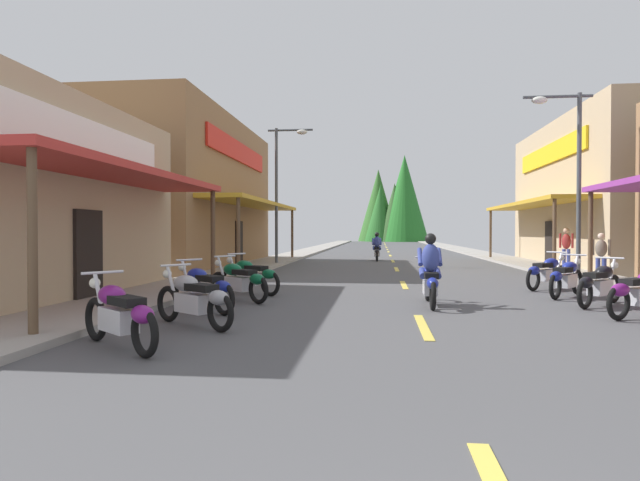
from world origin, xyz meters
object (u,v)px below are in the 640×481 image
(motorcycle_parked_left_1, at_px, (194,298))
(rider_cruising_lead, at_px, (430,276))
(streetlamp_right, at_px, (568,158))
(motorcycle_parked_right_6, at_px, (547,272))
(motorcycle_parked_left_2, at_px, (203,287))
(pedestrian_by_shop, at_px, (601,253))
(rider_cruising_trailing, at_px, (377,249))
(motorcycle_parked_right_5, at_px, (566,277))
(pedestrian_browsing, at_px, (566,246))
(motorcycle_parked_left_0, at_px, (119,313))
(motorcycle_parked_left_4, at_px, (250,275))
(motorcycle_parked_left_3, at_px, (239,280))
(streetlamp_left, at_px, (283,177))
(motorcycle_parked_right_4, at_px, (599,283))

(motorcycle_parked_left_1, xyz_separation_m, rider_cruising_lead, (4.20, 3.02, 0.17))
(streetlamp_right, bearing_deg, motorcycle_parked_right_6, -119.01)
(motorcycle_parked_left_2, bearing_deg, motorcycle_parked_left_1, 142.30)
(motorcycle_parked_left_2, distance_m, pedestrian_by_shop, 13.32)
(rider_cruising_trailing, bearing_deg, motorcycle_parked_left_1, 170.25)
(motorcycle_parked_left_2, height_order, rider_cruising_trailing, rider_cruising_trailing)
(motorcycle_parked_right_5, height_order, rider_cruising_trailing, rider_cruising_trailing)
(motorcycle_parked_right_5, xyz_separation_m, motorcycle_parked_right_6, (0.08, 1.76, 0.00))
(streetlamp_right, xyz_separation_m, motorcycle_parked_right_6, (-1.38, -2.49, -3.46))
(rider_cruising_trailing, distance_m, pedestrian_browsing, 10.11)
(motorcycle_parked_left_0, height_order, motorcycle_parked_left_4, same)
(motorcycle_parked_left_4, bearing_deg, streetlamp_right, -120.55)
(motorcycle_parked_left_0, bearing_deg, rider_cruising_lead, -95.59)
(motorcycle_parked_left_0, bearing_deg, motorcycle_parked_left_3, -54.91)
(motorcycle_parked_left_0, relative_size, motorcycle_parked_left_2, 1.00)
(streetlamp_left, bearing_deg, motorcycle_parked_left_1, -84.90)
(motorcycle_parked_right_6, distance_m, motorcycle_parked_left_4, 8.16)
(motorcycle_parked_left_1, distance_m, pedestrian_browsing, 17.70)
(motorcycle_parked_left_1, bearing_deg, rider_cruising_trailing, -62.65)
(streetlamp_right, bearing_deg, motorcycle_parked_left_0, -131.11)
(pedestrian_browsing, bearing_deg, motorcycle_parked_right_6, -165.10)
(motorcycle_parked_right_5, xyz_separation_m, pedestrian_browsing, (3.07, 9.14, 0.54))
(streetlamp_left, height_order, motorcycle_parked_right_4, streetlamp_left)
(streetlamp_right, xyz_separation_m, motorcycle_parked_right_5, (-1.46, -4.24, -3.46))
(motorcycle_parked_left_3, height_order, motorcycle_parked_left_4, same)
(motorcycle_parked_left_1, xyz_separation_m, rider_cruising_trailing, (2.98, 20.56, 0.17))
(motorcycle_parked_right_4, relative_size, motorcycle_parked_right_5, 0.93)
(motorcycle_parked_right_6, distance_m, motorcycle_parked_left_3, 8.55)
(motorcycle_parked_right_5, bearing_deg, streetlamp_right, 18.40)
(motorcycle_parked_left_3, bearing_deg, pedestrian_browsing, -97.30)
(motorcycle_parked_right_6, relative_size, motorcycle_parked_left_2, 0.92)
(motorcycle_parked_right_6, bearing_deg, rider_cruising_trailing, 64.08)
(motorcycle_parked_left_4, distance_m, pedestrian_by_shop, 11.58)
(streetlamp_right, distance_m, pedestrian_browsing, 5.93)
(motorcycle_parked_left_3, height_order, pedestrian_by_shop, pedestrian_by_shop)
(motorcycle_parked_right_4, xyz_separation_m, motorcycle_parked_left_0, (-8.24, -5.13, 0.00))
(motorcycle_parked_left_3, xyz_separation_m, motorcycle_parked_left_4, (-0.06, 1.36, 0.00))
(pedestrian_browsing, bearing_deg, motorcycle_parked_left_1, 179.64)
(streetlamp_left, distance_m, motorcycle_parked_left_0, 18.45)
(motorcycle_parked_left_2, bearing_deg, rider_cruising_trailing, -61.35)
(motorcycle_parked_right_4, bearing_deg, motorcycle_parked_right_6, 44.48)
(motorcycle_parked_right_5, relative_size, motorcycle_parked_left_1, 0.98)
(streetlamp_left, relative_size, rider_cruising_lead, 3.04)
(motorcycle_parked_left_3, bearing_deg, streetlamp_right, -109.67)
(motorcycle_parked_left_1, distance_m, rider_cruising_lead, 5.17)
(motorcycle_parked_left_4, bearing_deg, rider_cruising_lead, -167.02)
(streetlamp_left, xyz_separation_m, motorcycle_parked_left_1, (1.45, -16.29, -3.73))
(pedestrian_by_shop, bearing_deg, motorcycle_parked_left_3, 146.16)
(streetlamp_right, distance_m, rider_cruising_trailing, 13.35)
(rider_cruising_trailing, height_order, pedestrian_by_shop, rider_cruising_trailing)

